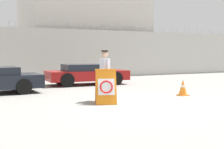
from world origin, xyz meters
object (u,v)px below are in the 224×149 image
at_px(barricade_sign, 106,86).
at_px(parked_car_rear_sedan, 86,74).
at_px(security_guard, 105,72).
at_px(traffic_cone_near, 183,87).

distance_m(barricade_sign, parked_car_rear_sedan, 6.47).
relative_size(security_guard, parked_car_rear_sedan, 0.41).
bearing_deg(security_guard, parked_car_rear_sedan, -13.08).
distance_m(security_guard, parked_car_rear_sedan, 5.84).
bearing_deg(traffic_cone_near, barricade_sign, -172.49).
distance_m(barricade_sign, security_guard, 0.78).
relative_size(security_guard, traffic_cone_near, 2.81).
bearing_deg(security_guard, barricade_sign, 159.72).
xyz_separation_m(security_guard, parked_car_rear_sedan, (1.49, 5.63, -0.44)).
relative_size(barricade_sign, parked_car_rear_sedan, 0.27).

